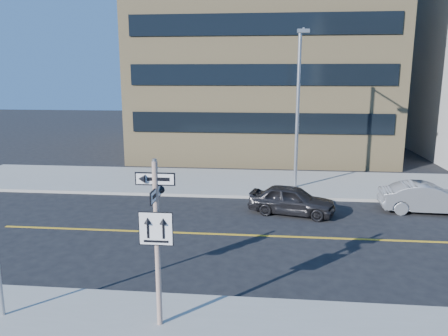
# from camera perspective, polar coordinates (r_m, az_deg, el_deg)

# --- Properties ---
(ground) EXTENTS (120.00, 120.00, 0.00)m
(ground) POSITION_cam_1_polar(r_m,az_deg,el_deg) (13.50, -5.69, -14.52)
(ground) COLOR black
(ground) RESTS_ON ground
(sign_pole) EXTENTS (0.92, 0.92, 4.06)m
(sign_pole) POSITION_cam_1_polar(r_m,az_deg,el_deg) (10.27, -8.77, -8.57)
(sign_pole) COLOR beige
(sign_pole) RESTS_ON near_sidewalk
(parked_car_a) EXTENTS (2.39, 4.01, 1.28)m
(parked_car_a) POSITION_cam_1_polar(r_m,az_deg,el_deg) (19.42, 8.85, -4.14)
(parked_car_a) COLOR black
(parked_car_a) RESTS_ON ground
(parked_car_b) EXTENTS (1.59, 4.07, 1.32)m
(parked_car_b) POSITION_cam_1_polar(r_m,az_deg,el_deg) (21.39, 24.98, -3.57)
(parked_car_b) COLOR slate
(parked_car_b) RESTS_ON ground
(streetlight_a) EXTENTS (0.55, 2.25, 8.00)m
(streetlight_a) POSITION_cam_1_polar(r_m,az_deg,el_deg) (22.64, 9.68, 8.75)
(streetlight_a) COLOR gray
(streetlight_a) RESTS_ON far_sidewalk
(building_brick) EXTENTS (18.00, 18.00, 18.00)m
(building_brick) POSITION_cam_1_polar(r_m,az_deg,el_deg) (36.92, 5.19, 16.74)
(building_brick) COLOR tan
(building_brick) RESTS_ON ground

